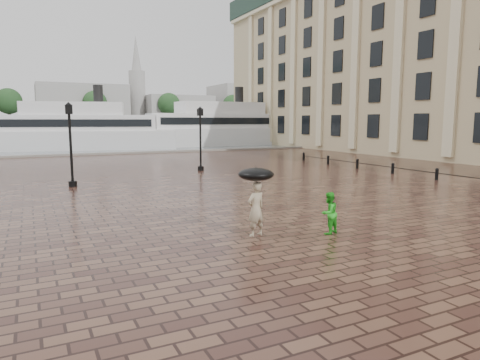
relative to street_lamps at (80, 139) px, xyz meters
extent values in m
plane|color=#321C17|center=(5.00, -15.33, -2.33)|extent=(300.00, 300.00, 0.00)
plane|color=#414950|center=(5.00, 76.67, -2.33)|extent=(240.00, 240.00, 0.00)
cube|color=slate|center=(5.00, 16.67, -2.33)|extent=(80.00, 0.60, 0.30)
cube|color=#4C4C47|center=(5.00, 144.67, -1.33)|extent=(300.00, 60.00, 2.00)
cube|color=tan|center=(39.00, -0.33, 7.67)|extent=(20.00, 75.00, 20.00)
cube|color=gray|center=(15.00, 134.67, 6.67)|extent=(30.00, 22.00, 14.00)
cube|color=gray|center=(50.00, 134.67, 5.17)|extent=(25.00, 22.00, 11.00)
cube|color=gray|center=(85.00, 134.67, 7.67)|extent=(35.00, 22.00, 16.00)
cylinder|color=gray|center=(35.00, 134.67, 9.67)|extent=(6.00, 6.00, 20.00)
cone|color=gray|center=(35.00, 134.67, 23.67)|extent=(5.00, 5.00, 18.00)
cylinder|color=#2D2119|center=(-7.86, 122.67, 1.67)|extent=(1.00, 1.00, 8.00)
sphere|color=#183317|center=(-7.86, 122.67, 7.17)|extent=(8.00, 8.00, 8.00)
cylinder|color=#2D2119|center=(17.86, 122.67, 1.67)|extent=(1.00, 1.00, 8.00)
sphere|color=#183317|center=(17.86, 122.67, 7.17)|extent=(8.00, 8.00, 8.00)
cylinder|color=#2D2119|center=(43.57, 122.67, 1.67)|extent=(1.00, 1.00, 8.00)
sphere|color=#183317|center=(43.57, 122.67, 7.17)|extent=(8.00, 8.00, 8.00)
cylinder|color=#2D2119|center=(69.29, 122.67, 1.67)|extent=(1.00, 1.00, 8.00)
sphere|color=#183317|center=(69.29, 122.67, 7.17)|extent=(8.00, 8.00, 8.00)
cylinder|color=#2D2119|center=(95.00, 122.67, 1.67)|extent=(1.00, 1.00, 8.00)
sphere|color=#183317|center=(95.00, 122.67, 7.17)|extent=(8.00, 8.00, 8.00)
cylinder|color=black|center=(19.00, -12.33, -2.03)|extent=(0.20, 0.20, 0.60)
sphere|color=black|center=(19.00, -12.33, -1.71)|extent=(0.22, 0.22, 0.22)
cylinder|color=black|center=(19.00, -8.83, -2.03)|extent=(0.20, 0.20, 0.60)
sphere|color=black|center=(19.00, -8.83, -1.71)|extent=(0.22, 0.22, 0.22)
cylinder|color=black|center=(19.00, -5.33, -2.03)|extent=(0.20, 0.20, 0.60)
sphere|color=black|center=(19.00, -5.33, -1.71)|extent=(0.22, 0.22, 0.22)
cylinder|color=black|center=(19.00, -1.83, -2.03)|extent=(0.20, 0.20, 0.60)
sphere|color=black|center=(19.00, -1.83, -1.71)|extent=(0.22, 0.22, 0.22)
cylinder|color=black|center=(19.00, 1.67, -2.03)|extent=(0.20, 0.20, 0.60)
sphere|color=black|center=(19.00, 1.67, -1.71)|extent=(0.22, 0.22, 0.22)
cylinder|color=black|center=(-1.00, -5.33, -2.18)|extent=(0.44, 0.44, 0.30)
cylinder|color=black|center=(-1.00, -5.33, -0.33)|extent=(0.14, 0.14, 4.00)
cube|color=black|center=(-1.00, -5.33, 1.82)|extent=(0.35, 0.35, 0.50)
sphere|color=beige|center=(-1.00, -5.33, 1.82)|extent=(0.28, 0.28, 0.28)
cylinder|color=black|center=(8.00, -1.33, -2.18)|extent=(0.44, 0.44, 0.30)
cylinder|color=black|center=(8.00, -1.33, -0.33)|extent=(0.14, 0.14, 4.00)
cube|color=black|center=(8.00, -1.33, 1.82)|extent=(0.35, 0.35, 0.50)
sphere|color=beige|center=(8.00, -1.33, 1.82)|extent=(0.28, 0.28, 0.28)
imported|color=tan|center=(3.16, -18.62, -1.47)|extent=(0.70, 0.53, 1.72)
imported|color=green|center=(5.36, -19.41, -1.66)|extent=(0.77, 0.67, 1.34)
cube|color=silver|center=(2.17, 26.07, -1.17)|extent=(24.67, 10.99, 2.30)
cube|color=silver|center=(2.17, 26.07, 0.94)|extent=(19.82, 9.16, 1.92)
cube|color=silver|center=(2.17, 26.07, 2.66)|extent=(12.21, 6.88, 1.54)
cylinder|color=black|center=(4.98, 25.43, 4.39)|extent=(1.15, 1.15, 2.30)
cube|color=black|center=(1.61, 23.60, 0.94)|extent=(17.79, 4.18, 0.86)
cube|color=black|center=(2.74, 28.55, 0.94)|extent=(17.79, 4.18, 0.86)
cube|color=silver|center=(22.05, 27.15, -1.09)|extent=(25.82, 6.82, 2.46)
cube|color=silver|center=(22.05, 27.15, 1.17)|extent=(20.67, 5.86, 2.05)
cube|color=silver|center=(22.05, 27.15, 3.01)|extent=(12.44, 5.04, 1.64)
cylinder|color=black|center=(25.13, 27.23, 4.86)|extent=(1.23, 1.23, 2.46)
cube|color=black|center=(22.12, 24.43, 1.17)|extent=(19.51, 0.60, 0.92)
cube|color=black|center=(21.98, 29.87, 1.17)|extent=(19.51, 0.60, 0.92)
cylinder|color=black|center=(3.16, -18.62, -0.87)|extent=(0.02, 0.02, 0.95)
ellipsoid|color=black|center=(3.16, -18.62, -0.39)|extent=(1.10, 1.10, 0.39)
camera|label=1|loc=(-3.02, -30.03, 1.25)|focal=32.00mm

